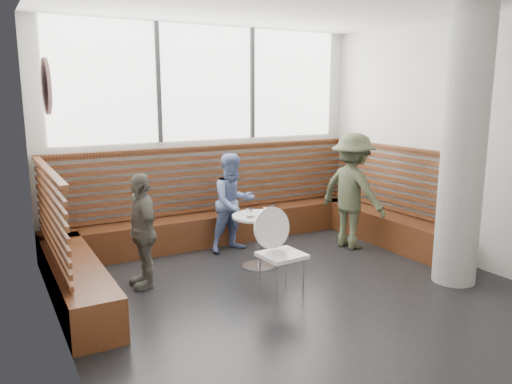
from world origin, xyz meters
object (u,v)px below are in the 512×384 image
adult_man (353,191)px  child_left (142,231)px  cafe_table (258,230)px  child_back (233,203)px  cafe_chair (278,245)px  concrete_column (464,149)px

adult_man → child_left: (-3.12, 0.00, -0.17)m
cafe_table → child_back: 0.82m
cafe_chair → child_left: child_left is taller
child_back → child_left: (-1.53, -0.69, -0.03)m
cafe_chair → child_left: size_ratio=0.73×
child_back → concrete_column: bearing=-59.3°
adult_man → concrete_column: bearing=175.6°
cafe_table → child_back: child_back is taller
cafe_chair → child_left: (-1.25, 0.99, 0.09)m
adult_man → child_left: adult_man is taller
concrete_column → cafe_table: 2.65m
concrete_column → cafe_chair: size_ratio=3.24×
adult_man → child_left: 3.12m
concrete_column → child_left: (-3.32, 1.68, -0.93)m
cafe_table → adult_man: size_ratio=0.42×
cafe_table → child_back: bearing=87.3°
child_back → child_left: bearing=-162.0°
concrete_column → cafe_chair: bearing=161.7°
cafe_chair → child_back: 1.71m
cafe_table → adult_man: bearing=3.6°
cafe_chair → child_left: 1.59m
cafe_table → child_left: size_ratio=0.52×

